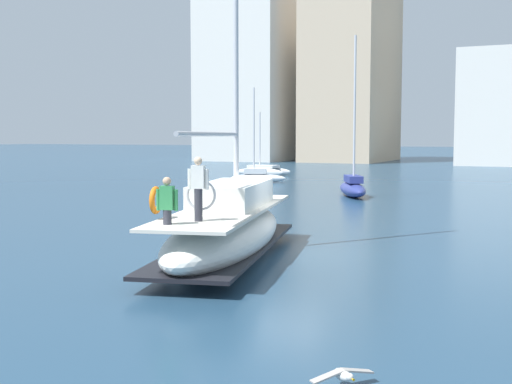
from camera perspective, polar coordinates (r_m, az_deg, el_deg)
The scene contains 7 objects.
ground_plane at distance 20.11m, azimuth 2.39°, elevation -5.33°, with size 400.00×400.00×0.00m, color navy.
main_sailboat at distance 19.09m, azimuth -2.48°, elevation -3.09°, with size 4.57×9.89×13.98m.
moored_sloop_near at distance 58.82m, azimuth 0.63°, elevation 1.91°, with size 4.52×2.19×5.63m.
moored_sloop_far at distance 49.96m, azimuth 0.14°, elevation 1.36°, with size 4.31×2.30×7.16m.
moored_catamaran at distance 39.11m, azimuth 8.32°, elevation 0.48°, with size 3.43×5.25×9.27m.
seagull at distance 9.78m, azimuth 7.51°, elevation -15.33°, with size 0.75×0.86×0.17m.
waterfront_buildings at distance 90.91m, azimuth 17.78°, elevation 9.97°, with size 81.60×19.15×27.86m.
Camera 1 is at (7.52, -18.31, 3.56)m, focal length 46.43 mm.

